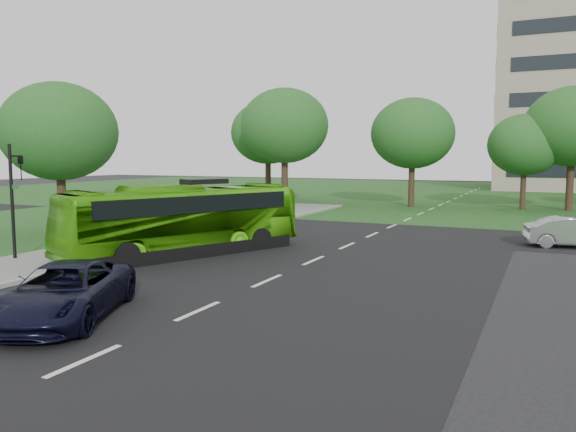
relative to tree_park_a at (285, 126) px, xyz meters
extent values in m
plane|color=black|center=(11.98, -24.54, -6.61)|extent=(160.00, 160.00, 0.00)
cube|color=black|center=(11.98, -4.54, -6.60)|extent=(14.00, 120.00, 0.01)
cube|color=black|center=(11.98, -10.54, -6.60)|extent=(80.00, 12.00, 0.01)
cube|color=silver|center=(11.98, -9.54, -6.59)|extent=(0.15, 90.00, 0.01)
cube|color=gray|center=(4.88, -29.54, -6.54)|extent=(0.25, 60.00, 0.15)
cube|color=#1C4617|center=(11.98, 20.46, -6.60)|extent=(120.00, 60.00, 0.01)
cube|color=#1C4617|center=(-8.02, -19.54, -6.60)|extent=(18.00, 60.00, 0.01)
cube|color=black|center=(13.93, 37.46, 5.89)|extent=(0.10, 18.40, 23.00)
cylinder|color=black|center=(0.00, 0.00, -4.77)|extent=(0.56, 0.56, 3.70)
ellipsoid|color=#22561C|center=(0.00, 0.00, 0.02)|extent=(7.34, 7.34, 6.24)
cylinder|color=black|center=(10.06, 2.85, -4.99)|extent=(0.49, 0.49, 3.25)
ellipsoid|color=#22561C|center=(10.06, 2.85, -0.68)|extent=(6.70, 6.70, 5.69)
cylinder|color=black|center=(18.40, 4.03, -5.23)|extent=(0.42, 0.42, 2.78)
ellipsoid|color=#22561C|center=(18.40, 4.03, -1.63)|extent=(5.52, 5.52, 4.69)
cylinder|color=black|center=(21.62, 4.55, -4.87)|extent=(0.53, 0.53, 3.50)
ellipsoid|color=#22561C|center=(21.62, 4.55, -0.30)|extent=(7.03, 7.03, 5.98)
cylinder|color=black|center=(-3.94, 4.63, -4.85)|extent=(0.53, 0.53, 3.54)
ellipsoid|color=#22561C|center=(-3.94, 4.63, -0.30)|extent=(6.94, 6.94, 5.90)
cylinder|color=black|center=(-2.80, -21.23, -5.12)|extent=(0.45, 0.45, 2.99)
ellipsoid|color=#22561C|center=(-2.80, -21.23, -1.24)|extent=(5.94, 5.94, 5.05)
imported|color=#48AA0F|center=(6.48, -23.45, -5.15)|extent=(6.46, 10.63, 2.93)
imported|color=#9F9FA4|center=(21.36, -14.54, -5.92)|extent=(4.40, 2.25, 1.38)
imported|color=black|center=(9.35, -32.54, -5.91)|extent=(4.18, 5.58, 1.41)
cylinder|color=black|center=(1.48, -27.64, -4.33)|extent=(0.13, 0.13, 4.57)
cylinder|color=black|center=(1.80, -27.64, -2.50)|extent=(0.64, 0.07, 0.07)
imported|color=black|center=(2.03, -27.64, -2.96)|extent=(0.17, 0.20, 0.91)
cube|color=#195926|center=(1.62, -27.64, -3.69)|extent=(0.46, 0.04, 0.16)
camera|label=1|loc=(20.30, -42.66, -2.52)|focal=35.00mm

